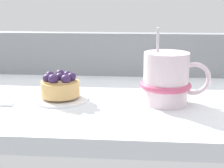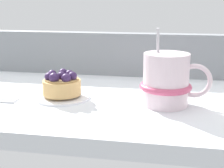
% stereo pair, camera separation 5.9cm
% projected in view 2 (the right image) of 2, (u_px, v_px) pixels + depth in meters
% --- Properties ---
extents(ground_plane, '(0.82, 0.40, 0.03)m').
position_uv_depth(ground_plane, '(105.00, 103.00, 0.64)').
color(ground_plane, silver).
extents(window_rail_back, '(0.81, 0.04, 0.10)m').
position_uv_depth(window_rail_back, '(121.00, 54.00, 0.79)').
color(window_rail_back, gray).
rests_on(window_rail_back, ground_plane).
extents(dessert_plate, '(0.10, 0.10, 0.01)m').
position_uv_depth(dessert_plate, '(62.00, 96.00, 0.61)').
color(dessert_plate, white).
rests_on(dessert_plate, ground_plane).
extents(raspberry_tart, '(0.07, 0.07, 0.04)m').
position_uv_depth(raspberry_tart, '(62.00, 84.00, 0.61)').
color(raspberry_tart, tan).
rests_on(raspberry_tart, dessert_plate).
extents(coffee_mug, '(0.12, 0.09, 0.13)m').
position_uv_depth(coffee_mug, '(167.00, 80.00, 0.57)').
color(coffee_mug, silver).
rests_on(coffee_mug, ground_plane).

